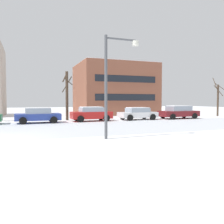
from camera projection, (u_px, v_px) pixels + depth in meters
The scene contains 10 objects.
ground_plane at pixel (1, 139), 12.76m from camera, with size 120.00×120.00×0.00m, color white.
road_surface at pixel (6, 131), 16.05m from camera, with size 80.00×9.00×0.00m.
street_lamp at pixel (112, 75), 12.70m from camera, with size 1.98×0.36×5.53m.
parked_car_blue at pixel (38, 115), 21.74m from camera, with size 4.05×2.21×1.43m.
parked_car_red at pixel (91, 114), 23.69m from camera, with size 4.07×2.07×1.45m.
parked_car_white at pixel (138, 113), 25.42m from camera, with size 4.13×2.16×1.34m.
parked_car_maroon at pixel (179, 112), 27.01m from camera, with size 4.58×2.20×1.50m.
tree_far_mid at pixel (218, 99), 31.40m from camera, with size 1.73×1.71×5.13m.
tree_far_right at pixel (67, 95), 24.84m from camera, with size 1.13×1.22×5.12m.
building_far_right at pixel (114, 89), 36.60m from camera, with size 11.14×9.50×7.64m.
Camera 1 is at (1.27, -13.97, 2.07)m, focal length 37.90 mm.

